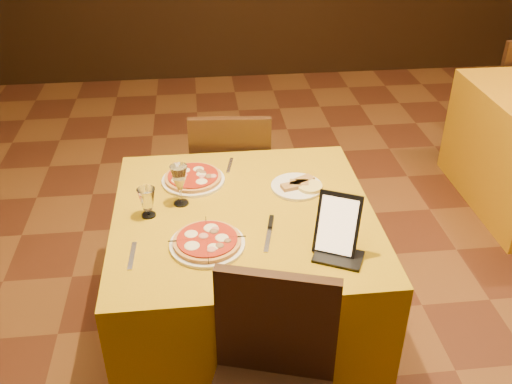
{
  "coord_description": "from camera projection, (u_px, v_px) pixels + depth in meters",
  "views": [
    {
      "loc": [
        -0.74,
        -2.13,
        2.1
      ],
      "look_at": [
        -0.52,
        -0.15,
        0.86
      ],
      "focal_mm": 40.0,
      "sensor_mm": 36.0,
      "label": 1
    }
  ],
  "objects": [
    {
      "name": "fork_far",
      "position": [
        230.0,
        165.0,
        2.75
      ],
      "size": [
        0.04,
        0.15,
        0.01
      ],
      "primitive_type": "cube",
      "rotation": [
        0.0,
        0.0,
        1.37
      ],
      "color": "silver",
      "rests_on": "main_table"
    },
    {
      "name": "fork_near",
      "position": [
        132.0,
        256.0,
        2.16
      ],
      "size": [
        0.03,
        0.17,
        0.01
      ],
      "primitive_type": "cube",
      "rotation": [
        0.0,
        0.0,
        1.53
      ],
      "color": "#B7B7BE",
      "rests_on": "main_table"
    },
    {
      "name": "floor",
      "position": [
        352.0,
        311.0,
        2.97
      ],
      "size": [
        6.0,
        7.0,
        0.01
      ],
      "primitive_type": "cube",
      "color": "#5E2D19",
      "rests_on": "ground"
    },
    {
      "name": "chair_side_far",
      "position": [
        503.0,
        91.0,
        4.34
      ],
      "size": [
        0.51,
        0.51,
        0.91
      ],
      "primitive_type": null,
      "rotation": [
        0.0,
        0.0,
        3.28
      ],
      "color": "black",
      "rests_on": "floor"
    },
    {
      "name": "chair_main_far",
      "position": [
        231.0,
        178.0,
        3.24
      ],
      "size": [
        0.42,
        0.42,
        0.91
      ],
      "primitive_type": null,
      "rotation": [
        0.0,
        0.0,
        3.06
      ],
      "color": "black",
      "rests_on": "floor"
    },
    {
      "name": "cutlet_dish",
      "position": [
        297.0,
        186.0,
        2.57
      ],
      "size": [
        0.23,
        0.23,
        0.03
      ],
      "rotation": [
        0.0,
        0.0,
        -0.0
      ],
      "color": "white",
      "rests_on": "main_table"
    },
    {
      "name": "knife",
      "position": [
        269.0,
        235.0,
        2.27
      ],
      "size": [
        0.07,
        0.22,
        0.01
      ],
      "primitive_type": "cube",
      "rotation": [
        0.0,
        0.0,
        1.34
      ],
      "color": "silver",
      "rests_on": "main_table"
    },
    {
      "name": "main_table",
      "position": [
        245.0,
        280.0,
        2.61
      ],
      "size": [
        1.1,
        1.1,
        0.75
      ],
      "primitive_type": "cube",
      "color": "#B2880B",
      "rests_on": "floor"
    },
    {
      "name": "pizza_far",
      "position": [
        193.0,
        179.0,
        2.62
      ],
      "size": [
        0.29,
        0.29,
        0.03
      ],
      "rotation": [
        0.0,
        0.0,
        0.18
      ],
      "color": "white",
      "rests_on": "main_table"
    },
    {
      "name": "water_glass",
      "position": [
        147.0,
        203.0,
        2.36
      ],
      "size": [
        0.08,
        0.08,
        0.13
      ],
      "primitive_type": null,
      "rotation": [
        0.0,
        0.0,
        -0.28
      ],
      "color": "silver",
      "rests_on": "main_table"
    },
    {
      "name": "wine_glass",
      "position": [
        180.0,
        185.0,
        2.42
      ],
      "size": [
        0.08,
        0.08,
        0.19
      ],
      "primitive_type": null,
      "rotation": [
        0.0,
        0.0,
        0.22
      ],
      "color": "#FEF090",
      "rests_on": "main_table"
    },
    {
      "name": "pizza_near",
      "position": [
        207.0,
        243.0,
        2.2
      ],
      "size": [
        0.29,
        0.29,
        0.03
      ],
      "rotation": [
        0.0,
        0.0,
        -0.14
      ],
      "color": "white",
      "rests_on": "main_table"
    },
    {
      "name": "tablet",
      "position": [
        338.0,
        224.0,
        2.13
      ],
      "size": [
        0.19,
        0.16,
        0.23
      ],
      "primitive_type": "cube",
      "rotation": [
        -0.35,
        0.0,
        -0.45
      ],
      "color": "black",
      "rests_on": "main_table"
    }
  ]
}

